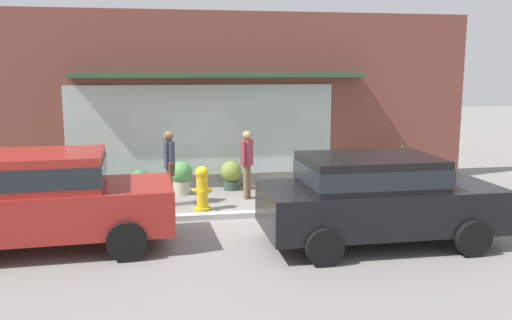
% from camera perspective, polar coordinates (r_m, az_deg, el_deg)
% --- Properties ---
extents(ground_plane, '(60.00, 60.00, 0.00)m').
position_cam_1_polar(ground_plane, '(11.96, -1.98, -5.78)').
color(ground_plane, gray).
extents(curb_strip, '(14.00, 0.24, 0.12)m').
position_cam_1_polar(curb_strip, '(11.76, -1.84, -5.75)').
color(curb_strip, '#B2B2AD').
rests_on(curb_strip, ground_plane).
extents(storefront, '(14.00, 0.81, 4.65)m').
position_cam_1_polar(storefront, '(14.72, -3.84, 6.09)').
color(storefront, brown).
rests_on(storefront, ground_plane).
extents(fire_hydrant, '(0.44, 0.41, 1.01)m').
position_cam_1_polar(fire_hydrant, '(12.31, -5.68, -2.87)').
color(fire_hydrant, gold).
rests_on(fire_hydrant, ground_plane).
extents(pedestrian_with_handbag, '(0.26, 0.67, 1.75)m').
position_cam_1_polar(pedestrian_with_handbag, '(12.73, -9.07, -0.20)').
color(pedestrian_with_handbag, brown).
rests_on(pedestrian_with_handbag, ground_plane).
extents(pedestrian_passerby, '(0.33, 0.43, 1.68)m').
position_cam_1_polar(pedestrian_passerby, '(13.24, -0.95, 0.10)').
color(pedestrian_passerby, brown).
rests_on(pedestrian_passerby, ground_plane).
extents(parked_car_black, '(4.23, 2.07, 1.63)m').
position_cam_1_polar(parked_car_black, '(10.07, 12.39, -3.55)').
color(parked_car_black, black).
rests_on(parked_car_black, ground_plane).
extents(parked_car_red, '(4.37, 2.21, 1.73)m').
position_cam_1_polar(parked_car_red, '(10.22, -21.46, -3.48)').
color(parked_car_red, maroon).
rests_on(parked_car_red, ground_plane).
extents(potted_plant_near_hydrant, '(0.56, 0.56, 0.77)m').
position_cam_1_polar(potted_plant_near_hydrant, '(14.32, -2.62, -1.49)').
color(potted_plant_near_hydrant, '#33473D').
rests_on(potted_plant_near_hydrant, ground_plane).
extents(potted_plant_trailing_edge, '(0.59, 0.59, 0.84)m').
position_cam_1_polar(potted_plant_trailing_edge, '(13.95, -7.86, -1.73)').
color(potted_plant_trailing_edge, '#B7B2A3').
rests_on(potted_plant_trailing_edge, ground_plane).
extents(potted_plant_by_entrance, '(0.44, 0.44, 0.60)m').
position_cam_1_polar(potted_plant_by_entrance, '(14.27, -12.09, -2.05)').
color(potted_plant_by_entrance, '#9E6042').
rests_on(potted_plant_by_entrance, ground_plane).
extents(potted_plant_window_center, '(0.73, 0.73, 0.86)m').
position_cam_1_polar(potted_plant_window_center, '(14.58, -21.72, -1.83)').
color(potted_plant_window_center, '#9E6042').
rests_on(potted_plant_window_center, ground_plane).
extents(potted_plant_window_right, '(0.52, 0.52, 0.82)m').
position_cam_1_polar(potted_plant_window_right, '(14.00, -16.92, -2.13)').
color(potted_plant_window_right, '#33473D').
rests_on(potted_plant_window_right, ground_plane).
extents(potted_plant_window_left, '(0.57, 0.57, 0.76)m').
position_cam_1_polar(potted_plant_window_left, '(15.21, 10.48, -1.05)').
color(potted_plant_window_left, '#4C4C51').
rests_on(potted_plant_window_left, ground_plane).
extents(potted_plant_doorstep, '(0.27, 0.27, 1.18)m').
position_cam_1_polar(potted_plant_doorstep, '(15.33, 14.98, -0.53)').
color(potted_plant_doorstep, '#33473D').
rests_on(potted_plant_doorstep, ground_plane).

